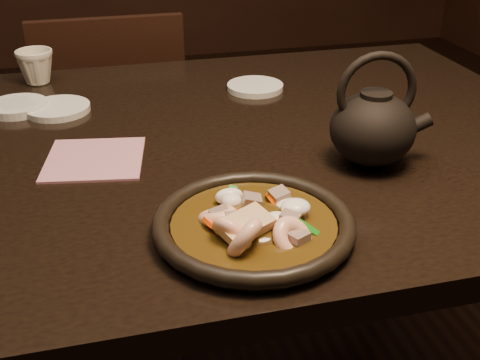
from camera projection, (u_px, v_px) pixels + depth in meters
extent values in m
cube|color=black|center=(117.00, 159.00, 1.00)|extent=(1.60, 0.90, 0.04)
cylinder|color=black|center=(387.00, 195.00, 1.65)|extent=(0.06, 0.06, 0.71)
cube|color=black|center=(117.00, 150.00, 1.79)|extent=(0.39, 0.39, 0.04)
cylinder|color=black|center=(167.00, 181.00, 2.06)|extent=(0.03, 0.03, 0.38)
cylinder|color=black|center=(181.00, 230.00, 1.79)|extent=(0.03, 0.03, 0.38)
cylinder|color=black|center=(71.00, 192.00, 1.99)|extent=(0.03, 0.03, 0.38)
cylinder|color=black|center=(71.00, 245.00, 1.72)|extent=(0.03, 0.03, 0.38)
cube|color=black|center=(113.00, 99.00, 1.53)|extent=(0.37, 0.03, 0.41)
cylinder|color=black|center=(254.00, 230.00, 0.76)|extent=(0.23, 0.23, 0.01)
torus|color=black|center=(254.00, 223.00, 0.75)|extent=(0.26, 0.26, 0.02)
cylinder|color=#3B280A|center=(254.00, 225.00, 0.76)|extent=(0.21, 0.21, 0.01)
ellipsoid|color=#3B280A|center=(254.00, 225.00, 0.76)|extent=(0.12, 0.11, 0.03)
torus|color=#FFC4A1|center=(232.00, 233.00, 0.72)|extent=(0.07, 0.07, 0.05)
torus|color=#FFC4A1|center=(218.00, 217.00, 0.76)|extent=(0.06, 0.07, 0.04)
torus|color=#FFC4A1|center=(245.00, 239.00, 0.70)|extent=(0.06, 0.07, 0.05)
torus|color=#FFC4A1|center=(293.00, 240.00, 0.72)|extent=(0.07, 0.06, 0.05)
cube|color=gray|center=(221.00, 217.00, 0.76)|extent=(0.03, 0.03, 0.03)
cube|color=gray|center=(289.00, 221.00, 0.74)|extent=(0.04, 0.03, 0.03)
cube|color=gray|center=(298.00, 239.00, 0.72)|extent=(0.03, 0.03, 0.02)
cube|color=gray|center=(299.00, 214.00, 0.77)|extent=(0.04, 0.03, 0.03)
cube|color=gray|center=(235.00, 222.00, 0.74)|extent=(0.03, 0.02, 0.02)
cube|color=gray|center=(280.00, 197.00, 0.80)|extent=(0.03, 0.03, 0.03)
cube|color=gray|center=(251.00, 203.00, 0.78)|extent=(0.03, 0.03, 0.02)
cylinder|color=#E84607|center=(245.00, 223.00, 0.74)|extent=(0.03, 0.04, 0.04)
cylinder|color=#E84607|center=(251.00, 213.00, 0.75)|extent=(0.04, 0.03, 0.04)
cylinder|color=#E84607|center=(213.00, 225.00, 0.74)|extent=(0.05, 0.05, 0.03)
cylinder|color=#E84607|center=(274.00, 201.00, 0.80)|extent=(0.03, 0.04, 0.03)
cylinder|color=#E84607|center=(246.00, 206.00, 0.78)|extent=(0.03, 0.04, 0.04)
cube|color=#176C14|center=(249.00, 222.00, 0.75)|extent=(0.02, 0.04, 0.03)
cube|color=#176C14|center=(305.00, 227.00, 0.74)|extent=(0.03, 0.03, 0.02)
cube|color=#176C14|center=(261.00, 219.00, 0.76)|extent=(0.03, 0.04, 0.02)
cube|color=#176C14|center=(245.00, 223.00, 0.75)|extent=(0.03, 0.03, 0.03)
cube|color=#176C14|center=(229.00, 198.00, 0.79)|extent=(0.03, 0.03, 0.02)
ellipsoid|color=white|center=(260.00, 218.00, 0.76)|extent=(0.03, 0.04, 0.01)
ellipsoid|color=white|center=(276.00, 220.00, 0.75)|extent=(0.03, 0.03, 0.02)
ellipsoid|color=white|center=(241.00, 242.00, 0.71)|extent=(0.03, 0.03, 0.02)
ellipsoid|color=white|center=(232.00, 202.00, 0.78)|extent=(0.03, 0.02, 0.02)
ellipsoid|color=white|center=(287.00, 206.00, 0.79)|extent=(0.04, 0.03, 0.02)
ellipsoid|color=white|center=(229.00, 196.00, 0.79)|extent=(0.04, 0.02, 0.02)
ellipsoid|color=white|center=(295.00, 207.00, 0.76)|extent=(0.04, 0.03, 0.02)
cube|color=#DCB683|center=(245.00, 225.00, 0.72)|extent=(0.08, 0.06, 0.03)
cylinder|color=silver|center=(18.00, 107.00, 1.13)|extent=(0.11, 0.11, 0.02)
cylinder|color=silver|center=(58.00, 109.00, 1.13)|extent=(0.12, 0.12, 0.01)
cylinder|color=silver|center=(255.00, 87.00, 1.23)|extent=(0.12, 0.12, 0.01)
imported|color=beige|center=(36.00, 66.00, 1.25)|extent=(0.08, 0.08, 0.08)
cube|color=#B36E7C|center=(95.00, 159.00, 0.95)|extent=(0.17, 0.17, 0.00)
ellipsoid|color=black|center=(372.00, 129.00, 0.91)|extent=(0.13, 0.13, 0.11)
cylinder|color=black|center=(376.00, 98.00, 0.88)|extent=(0.05, 0.05, 0.02)
cylinder|color=black|center=(414.00, 127.00, 0.92)|extent=(0.06, 0.03, 0.04)
torus|color=black|center=(377.00, 91.00, 0.88)|extent=(0.12, 0.03, 0.12)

